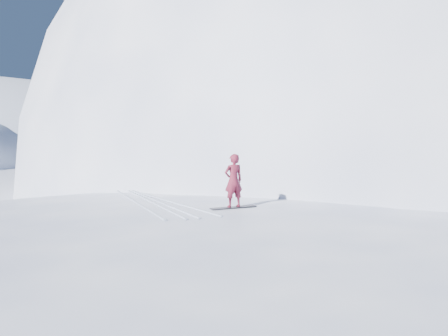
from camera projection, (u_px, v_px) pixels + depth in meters
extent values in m
ellipsoid|color=white|center=(207.00, 288.00, 13.01)|extent=(36.00, 28.00, 4.80)
ellipsoid|color=white|center=(365.00, 181.00, 40.86)|extent=(60.00, 56.00, 56.00)
ellipsoid|color=white|center=(270.00, 195.00, 31.78)|extent=(28.00, 24.00, 18.00)
ellipsoid|color=white|center=(102.00, 267.00, 15.04)|extent=(7.00, 6.30, 1.00)
ellipsoid|color=white|center=(363.00, 261.00, 15.63)|extent=(4.00, 3.60, 0.60)
cube|color=black|center=(233.00, 207.00, 12.90)|extent=(1.46, 0.49, 0.02)
imported|color=maroon|center=(233.00, 181.00, 12.83)|extent=(0.62, 0.46, 1.57)
cube|color=silver|center=(137.00, 202.00, 13.76)|extent=(0.97, 5.94, 0.04)
cube|color=silver|center=(152.00, 202.00, 13.88)|extent=(1.12, 5.92, 0.04)
cube|color=silver|center=(159.00, 201.00, 13.95)|extent=(1.35, 5.87, 0.04)
cube|color=silver|center=(170.00, 201.00, 14.04)|extent=(1.93, 5.72, 0.04)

